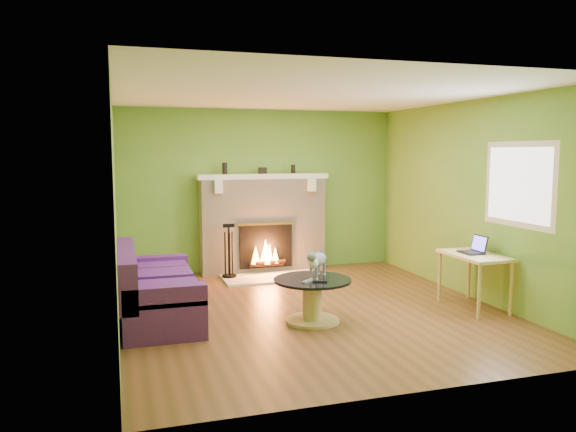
% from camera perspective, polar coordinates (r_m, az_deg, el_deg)
% --- Properties ---
extents(floor, '(5.00, 5.00, 0.00)m').
position_cam_1_polar(floor, '(6.98, 2.30, -9.48)').
color(floor, brown).
rests_on(floor, ground).
extents(ceiling, '(5.00, 5.00, 0.00)m').
position_cam_1_polar(ceiling, '(6.75, 2.41, 12.26)').
color(ceiling, white).
rests_on(ceiling, wall_back).
extents(wall_back, '(5.00, 0.00, 5.00)m').
position_cam_1_polar(wall_back, '(9.13, -2.86, 2.60)').
color(wall_back, '#568B2D').
rests_on(wall_back, floor).
extents(wall_front, '(5.00, 0.00, 5.00)m').
position_cam_1_polar(wall_front, '(4.48, 13.03, -1.69)').
color(wall_front, '#568B2D').
rests_on(wall_front, floor).
extents(wall_left, '(0.00, 5.00, 5.00)m').
position_cam_1_polar(wall_left, '(6.36, -17.13, 0.59)').
color(wall_left, '#568B2D').
rests_on(wall_left, floor).
extents(wall_right, '(0.00, 5.00, 5.00)m').
position_cam_1_polar(wall_right, '(7.78, 18.19, 1.59)').
color(wall_right, '#568B2D').
rests_on(wall_right, floor).
extents(window_frame, '(0.00, 1.20, 1.20)m').
position_cam_1_polar(window_frame, '(7.04, 22.41, 2.98)').
color(window_frame, silver).
rests_on(window_frame, wall_right).
extents(window_pane, '(0.00, 1.06, 1.06)m').
position_cam_1_polar(window_pane, '(7.04, 22.36, 2.98)').
color(window_pane, white).
rests_on(window_pane, wall_right).
extents(fireplace, '(2.10, 0.46, 1.58)m').
position_cam_1_polar(fireplace, '(9.00, -2.55, -0.83)').
color(fireplace, beige).
rests_on(fireplace, floor).
extents(hearth, '(1.50, 0.75, 0.03)m').
position_cam_1_polar(hearth, '(8.65, -1.67, -6.24)').
color(hearth, beige).
rests_on(hearth, floor).
extents(mantel, '(2.10, 0.28, 0.08)m').
position_cam_1_polar(mantel, '(8.92, -2.54, 4.05)').
color(mantel, white).
rests_on(mantel, fireplace).
extents(sofa, '(0.87, 1.87, 0.84)m').
position_cam_1_polar(sofa, '(6.70, -13.48, -7.47)').
color(sofa, '#401960').
rests_on(sofa, floor).
extents(coffee_table, '(0.88, 0.88, 0.50)m').
position_cam_1_polar(coffee_table, '(6.44, 2.49, -8.23)').
color(coffee_table, '#D7B674').
rests_on(coffee_table, floor).
extents(desk, '(0.53, 0.92, 0.68)m').
position_cam_1_polar(desk, '(7.28, 18.43, -4.32)').
color(desk, '#D7B674').
rests_on(desk, floor).
extents(cat, '(0.49, 0.55, 0.34)m').
position_cam_1_polar(cat, '(6.42, 3.03, -4.77)').
color(cat, slate).
rests_on(cat, coffee_table).
extents(remote_silver, '(0.16, 0.14, 0.02)m').
position_cam_1_polar(remote_silver, '(6.24, 2.00, -6.61)').
color(remote_silver, gray).
rests_on(remote_silver, coffee_table).
extents(remote_black, '(0.17, 0.08, 0.02)m').
position_cam_1_polar(remote_black, '(6.23, 3.23, -6.66)').
color(remote_black, black).
rests_on(remote_black, coffee_table).
extents(laptop, '(0.27, 0.31, 0.22)m').
position_cam_1_polar(laptop, '(7.27, 18.13, -2.76)').
color(laptop, black).
rests_on(laptop, desk).
extents(fire_tools, '(0.22, 0.22, 0.82)m').
position_cam_1_polar(fire_tools, '(8.57, -6.02, -3.48)').
color(fire_tools, black).
rests_on(fire_tools, hearth).
extents(mantel_vase_left, '(0.08, 0.08, 0.18)m').
position_cam_1_polar(mantel_vase_left, '(8.81, -6.44, 4.83)').
color(mantel_vase_left, black).
rests_on(mantel_vase_left, mantel).
extents(mantel_vase_right, '(0.07, 0.07, 0.14)m').
position_cam_1_polar(mantel_vase_right, '(9.08, 0.53, 4.79)').
color(mantel_vase_right, black).
rests_on(mantel_vase_right, mantel).
extents(mantel_box, '(0.12, 0.08, 0.10)m').
position_cam_1_polar(mantel_box, '(8.94, -2.59, 4.63)').
color(mantel_box, black).
rests_on(mantel_box, mantel).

